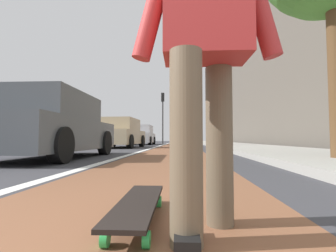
{
  "coord_description": "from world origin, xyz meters",
  "views": [
    {
      "loc": [
        -0.41,
        -0.33,
        0.44
      ],
      "look_at": [
        13.28,
        0.52,
        1.17
      ],
      "focal_mm": 26.12,
      "sensor_mm": 36.0,
      "label": 1
    }
  ],
  "objects": [
    {
      "name": "lane_stripe_white",
      "position": [
        20.0,
        1.17,
        0.0
      ],
      "size": [
        52.0,
        0.16,
        0.01
      ],
      "primitive_type": "cube",
      "color": "silver",
      "rests_on": "ground"
    },
    {
      "name": "bike_lane_paint",
      "position": [
        24.0,
        0.0,
        0.0
      ],
      "size": [
        56.0,
        2.04,
        0.0
      ],
      "primitive_type": "cube",
      "color": "brown",
      "rests_on": "ground"
    },
    {
      "name": "traffic_light",
      "position": [
        22.15,
        1.57,
        3.24
      ],
      "size": [
        0.33,
        0.28,
        4.74
      ],
      "color": "#2D2D2D",
      "rests_on": "ground"
    },
    {
      "name": "parked_car_far",
      "position": [
        18.15,
        2.88,
        0.7
      ],
      "size": [
        4.13,
        1.88,
        1.47
      ],
      "color": "#B7B7BC",
      "rests_on": "ground"
    },
    {
      "name": "skateboard",
      "position": [
        0.89,
        -0.09,
        0.09
      ],
      "size": [
        0.84,
        0.21,
        0.11
      ],
      "color": "green",
      "rests_on": "ground"
    },
    {
      "name": "sidewalk_curb",
      "position": [
        18.0,
        -3.39,
        0.06
      ],
      "size": [
        52.0,
        3.2,
        0.12
      ],
      "primitive_type": "cube",
      "color": "#9E9B93",
      "rests_on": "ground"
    },
    {
      "name": "parked_car_near",
      "position": [
        5.05,
        2.7,
        0.72
      ],
      "size": [
        4.08,
        1.92,
        1.49
      ],
      "color": "#4C5156",
      "rests_on": "ground"
    },
    {
      "name": "ground_plane",
      "position": [
        10.0,
        0.0,
        0.0
      ],
      "size": [
        80.0,
        80.0,
        0.0
      ],
      "primitive_type": "plane",
      "color": "#38383D"
    },
    {
      "name": "pedestrian_distant",
      "position": [
        14.01,
        -2.8,
        0.94
      ],
      "size": [
        0.46,
        0.72,
        1.65
      ],
      "color": "black",
      "rests_on": "ground"
    },
    {
      "name": "parked_car_mid",
      "position": [
        12.02,
        2.91,
        0.72
      ],
      "size": [
        4.14,
        2.04,
        1.49
      ],
      "color": "tan",
      "rests_on": "ground"
    },
    {
      "name": "skater_person",
      "position": [
        0.74,
        -0.44,
        0.94
      ],
      "size": [
        0.46,
        0.72,
        1.64
      ],
      "color": "brown",
      "rests_on": "ground"
    },
    {
      "name": "building_facade",
      "position": [
        22.0,
        -6.0,
        6.28
      ],
      "size": [
        40.0,
        1.2,
        12.55
      ],
      "primitive_type": "cube",
      "color": "#5A5249",
      "rests_on": "ground"
    }
  ]
}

